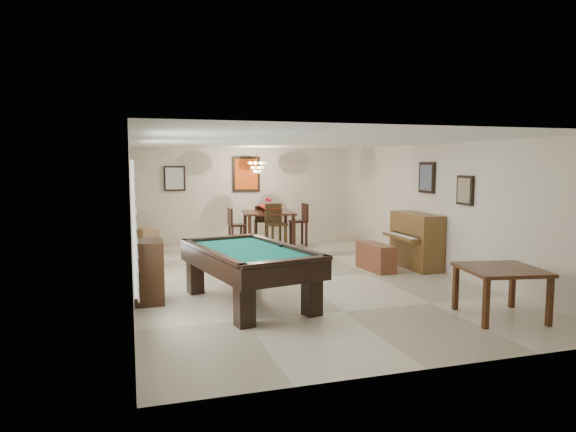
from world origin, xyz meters
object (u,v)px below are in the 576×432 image
dining_chair_east (298,225)px  upright_piano (410,241)px  square_table (500,293)px  corner_bench (148,237)px  pool_table (249,277)px  chandelier (257,163)px  dining_table (268,227)px  flower_vase (268,202)px  piano_bench (376,257)px  dining_chair_north (261,224)px  apothecary_chest (149,272)px  dining_chair_south (276,228)px  dining_chair_west (237,228)px

dining_chair_east → upright_piano: bearing=28.4°
square_table → corner_bench: 8.55m
pool_table → chandelier: bearing=62.7°
square_table → dining_table: bearing=105.8°
dining_chair_east → dining_table: bearing=-94.1°
flower_vase → corner_bench: flower_vase is taller
piano_bench → dining_table: (-1.54, 2.79, 0.35)m
upright_piano → square_table: bearing=-99.4°
piano_bench → corner_bench: 5.78m
pool_table → chandelier: 5.08m
dining_chair_north → dining_table: bearing=97.3°
square_table → dining_chair_east: 6.30m
dining_chair_north → square_table: bearing=111.8°
flower_vase → dining_chair_north: flower_vase is taller
piano_bench → chandelier: size_ratio=1.64×
upright_piano → chandelier: size_ratio=2.31×
piano_bench → apothecary_chest: apothecary_chest is taller
dining_chair_south → upright_piano: bearing=-48.4°
pool_table → apothecary_chest: size_ratio=2.59×
flower_vase → apothecary_chest: bearing=-127.4°
dining_chair_north → dining_chair_east: 1.11m
square_table → dining_chair_east: size_ratio=0.98×
upright_piano → dining_chair_west: 4.21m
square_table → chandelier: bearing=107.6°
flower_vase → dining_chair_north: size_ratio=0.24×
dining_chair_north → chandelier: chandelier is taller
dining_chair_north → flower_vase: bearing=97.3°
square_table → dining_table: 6.50m
dining_chair_east → dining_chair_west: bearing=-92.8°
pool_table → dining_table: (1.50, 4.47, 0.19)m
pool_table → apothecary_chest: 1.60m
pool_table → corner_bench: pool_table is taller
dining_chair_south → corner_bench: bearing=142.5°
pool_table → corner_bench: 5.57m
dining_chair_east → chandelier: (-1.02, 0.16, 1.55)m
dining_table → dining_chair_east: bearing=-2.9°
dining_chair_west → corner_bench: 2.28m
dining_chair_south → dining_chair_east: 1.05m
dining_chair_north → dining_chair_west: size_ratio=0.99×
upright_piano → dining_chair_north: bearing=123.2°
apothecary_chest → dining_chair_east: dining_chair_east is taller
flower_vase → corner_bench: size_ratio=0.46×
apothecary_chest → flower_vase: 5.02m
dining_chair_east → chandelier: size_ratio=1.78×
flower_vase → dining_chair_south: 0.93m
dining_chair_north → dining_chair_west: bearing=51.3°
corner_bench → dining_table: bearing=-18.1°
apothecary_chest → square_table: bearing=-25.7°
pool_table → piano_bench: (3.05, 1.67, -0.15)m
chandelier → piano_bench: bearing=-58.4°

